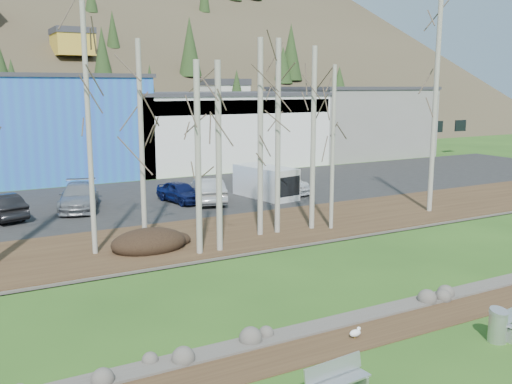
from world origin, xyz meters
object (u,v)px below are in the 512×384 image
car_4 (207,190)px  van_white (267,182)px  car_3 (180,192)px  car_5 (279,181)px  bench_intact (336,380)px  seagull (355,333)px  car_2 (79,196)px  car_1 (0,207)px  litter_bin (498,327)px

car_4 → van_white: 4.13m
car_3 → car_5: 7.24m
bench_intact → car_5: size_ratio=0.34×
seagull → car_5: (9.91, 20.77, 0.72)m
car_5 → seagull: bearing=-122.8°
car_2 → car_5: size_ratio=1.00×
seagull → car_1: size_ratio=0.11×
bench_intact → car_1: (-5.26, 23.48, 0.41)m
litter_bin → car_5: size_ratio=0.17×
car_2 → seagull: bearing=-65.5°
bench_intact → car_4: bearing=68.9°
litter_bin → car_3: car_3 is taller
car_3 → car_4: (1.47, -0.90, 0.12)m
bench_intact → seagull: bearing=39.0°
car_2 → car_3: 6.11m
seagull → car_3: 20.96m
car_1 → car_3: (10.38, -0.37, -0.05)m
car_1 → car_3: bearing=162.5°
bench_intact → car_1: car_1 is taller
van_white → car_2: bearing=158.8°
car_2 → litter_bin: bearing=-58.3°
litter_bin → car_5: 23.82m
seagull → van_white: bearing=55.7°
van_white → car_5: bearing=28.8°
bench_intact → car_2: 24.15m
litter_bin → van_white: 22.14m
litter_bin → car_4: car_4 is taller
seagull → car_4: size_ratio=0.10×
bench_intact → seagull: bench_intact is taller
car_2 → van_white: bearing=4.3°
seagull → van_white: van_white is taller
litter_bin → car_3: (-0.82, 22.94, 0.34)m
car_2 → car_3: bearing=6.1°
bench_intact → car_4: (6.59, 22.21, 0.48)m
car_3 → car_4: car_4 is taller
car_1 → car_4: 11.92m
bench_intact → car_3: size_ratio=0.46×
car_1 → van_white: bearing=158.5°
seagull → car_1: car_1 is taller
car_1 → car_2: size_ratio=0.82×
seagull → car_2: (-3.36, 21.80, 0.72)m
litter_bin → car_2: 24.93m
car_3 → car_5: car_5 is taller
car_1 → car_5: car_5 is taller
seagull → car_3: size_ratio=0.12×
car_4 → van_white: van_white is taller
seagull → car_1: bearing=98.7°
car_3 → car_5: size_ratio=0.74×
litter_bin → car_4: (0.66, 22.05, 0.46)m
bench_intact → car_4: 23.17m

